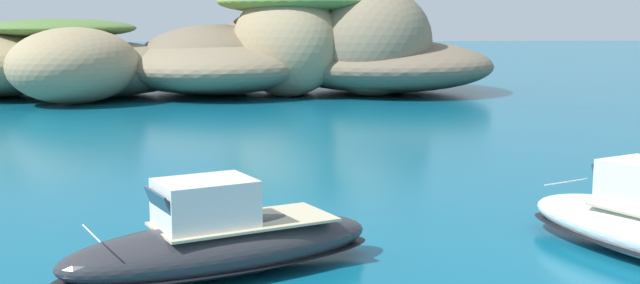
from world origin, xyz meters
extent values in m
ellipsoid|color=#756651|center=(6.13, 58.32, 2.10)|extent=(23.83, 24.58, 4.20)
ellipsoid|color=#84755B|center=(-7.17, 58.01, 2.11)|extent=(18.66, 21.60, 4.22)
ellipsoid|color=#84755B|center=(4.90, 54.23, 4.11)|extent=(12.27, 12.25, 8.22)
ellipsoid|color=#9E8966|center=(-1.52, 54.17, 3.96)|extent=(11.19, 11.07, 7.92)
ellipsoid|color=#756651|center=(-1.34, 58.68, 3.46)|extent=(15.18, 15.30, 6.91)
ellipsoid|color=#756651|center=(-6.82, 57.77, 2.67)|extent=(16.86, 17.39, 5.35)
ellipsoid|color=olive|center=(0.28, 56.98, 7.03)|extent=(14.09, 12.81, 1.95)
ellipsoid|color=#84755B|center=(-14.59, 56.83, 1.36)|extent=(12.16, 11.21, 2.72)
ellipsoid|color=#84755B|center=(-14.81, 55.59, 2.05)|extent=(15.49, 15.67, 4.10)
ellipsoid|color=#9E8966|center=(-16.15, 50.38, 2.61)|extent=(11.67, 12.70, 5.21)
ellipsoid|color=#517538|center=(-18.31, 55.47, 5.08)|extent=(11.23, 10.21, 1.41)
cube|color=#2D4756|center=(5.46, 13.81, 1.91)|extent=(1.47, 0.91, 0.58)
cylinder|color=silver|center=(4.76, 15.18, 1.40)|extent=(1.47, 0.77, 0.04)
ellipsoid|color=#2D2D33|center=(-4.39, 12.23, 0.63)|extent=(7.69, 5.13, 1.26)
ellipsoid|color=black|center=(-4.39, 12.23, 0.35)|extent=(7.84, 5.23, 0.15)
cube|color=#C6B793|center=(-3.88, 12.47, 1.17)|extent=(4.51, 3.43, 0.06)
cube|color=silver|center=(-4.72, 12.08, 1.72)|extent=(2.54, 2.29, 1.04)
cube|color=#2D4756|center=(-5.69, 11.63, 1.82)|extent=(0.83, 1.42, 0.56)
cylinder|color=silver|center=(-7.02, 11.02, 1.35)|extent=(0.68, 1.43, 0.04)
camera|label=1|loc=(-3.46, -5.42, 5.78)|focal=44.80mm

